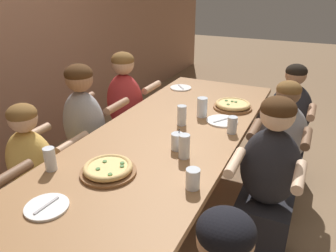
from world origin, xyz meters
The scene contains 20 objects.
ground_plane centered at (0.00, 0.00, 0.00)m, with size 18.00×18.00×0.00m, color #896B4C.
dining_table centered at (0.00, 0.00, 0.70)m, with size 2.65×0.95×0.77m.
pizza_board_main centered at (0.65, -0.28, 0.80)m, with size 0.31×0.31×0.05m.
pizza_board_second centered at (-0.61, 0.07, 0.80)m, with size 0.30×0.30×0.05m.
empty_plate_a centered at (-0.97, 0.16, 0.78)m, with size 0.20×0.20×0.02m.
empty_plate_b centered at (0.96, 0.31, 0.78)m, with size 0.20×0.20×0.02m.
empty_plate_c centered at (0.34, -0.28, 0.78)m, with size 0.23×0.23×0.02m.
cocktail_glass_blue centered at (-0.19, -0.15, 0.82)m, with size 0.08×0.08×0.13m.
drinking_glass_a centered at (-0.54, -0.39, 0.82)m, with size 0.07×0.07×0.11m.
drinking_glass_b centered at (-0.27, -0.23, 0.83)m, with size 0.07×0.07×0.15m.
drinking_glass_c centered at (0.16, -0.03, 0.83)m, with size 0.07×0.07×0.15m.
drinking_glass_d centered at (-0.71, 0.38, 0.83)m, with size 0.06×0.06×0.13m.
drinking_glass_e centered at (0.38, -0.11, 0.84)m, with size 0.08×0.08×0.15m.
drinking_glass_f centered at (0.18, -0.39, 0.82)m, with size 0.07×0.07×0.12m.
diner_far_midleft centered at (-0.57, 0.70, 0.48)m, with size 0.51×0.40×1.06m.
diner_far_center centered at (-0.03, 0.70, 0.55)m, with size 0.51×0.40×1.18m.
diner_far_midright centered at (0.56, 0.70, 0.54)m, with size 0.51×0.40×1.16m.
diner_near_midright centered at (0.52, -0.70, 0.49)m, with size 0.51×0.40×1.08m.
diner_near_right centered at (1.02, -0.70, 0.49)m, with size 0.51×0.40×1.10m.
diner_near_center centered at (-0.03, -0.70, 0.52)m, with size 0.51×0.40×1.14m.
Camera 1 is at (-1.83, -0.86, 1.73)m, focal length 35.00 mm.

